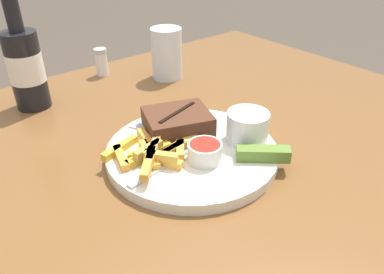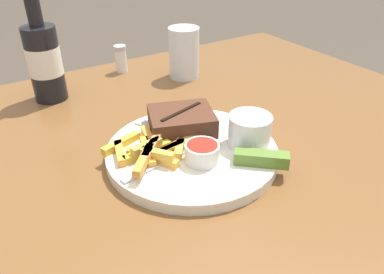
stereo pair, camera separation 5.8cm
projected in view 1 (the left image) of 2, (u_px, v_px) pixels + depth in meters
dining_table at (192, 199)px, 0.65m from camera, size 1.16×0.95×0.74m
dinner_plate at (192, 152)px, 0.60m from camera, size 0.27×0.27×0.02m
steak_portion at (178, 122)px, 0.63m from camera, size 0.13×0.12×0.04m
fries_pile at (152, 153)px, 0.57m from camera, size 0.15×0.13×0.02m
coleslaw_cup at (247, 125)px, 0.60m from camera, size 0.07×0.07×0.05m
dipping_sauce_cup at (205, 151)px, 0.56m from camera, size 0.05×0.05×0.03m
pickle_spear at (263, 154)px, 0.56m from camera, size 0.07×0.07×0.02m
fork_utensil at (161, 167)px, 0.55m from camera, size 0.13×0.04×0.00m
knife_utensil at (182, 137)px, 0.62m from camera, size 0.08×0.16×0.01m
beer_bottle at (25, 65)px, 0.71m from camera, size 0.07×0.07×0.24m
drinking_glass at (167, 53)px, 0.86m from camera, size 0.07×0.07×0.12m
salt_shaker at (101, 62)px, 0.88m from camera, size 0.03×0.03×0.07m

